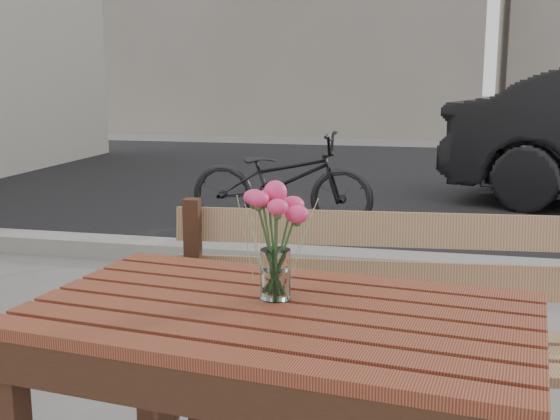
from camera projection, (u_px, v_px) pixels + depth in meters
name	position (u px, v px, depth m)	size (l,w,h in m)	color
street	(408.00, 209.00, 6.56)	(30.00, 8.12, 0.12)	black
main_table	(280.00, 356.00, 1.69)	(1.27, 0.84, 0.74)	#571D16
main_bench	(393.00, 312.00, 2.21)	(1.48, 0.57, 0.90)	olive
main_vase	(275.00, 226.00, 1.70)	(0.16, 0.16, 0.29)	white
bicycle	(282.00, 180.00, 5.84)	(0.54, 1.54, 0.81)	black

